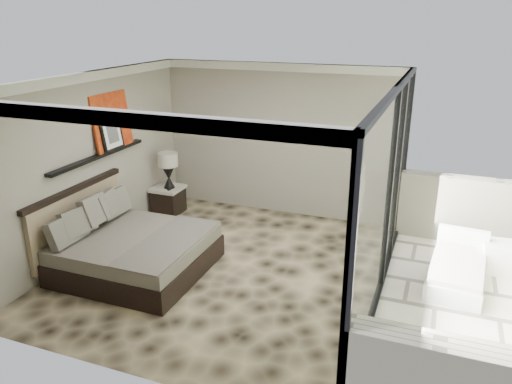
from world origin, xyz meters
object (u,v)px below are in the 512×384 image
(nightstand, at_px, (168,199))
(lounger, at_px, (457,270))
(ottoman, at_px, (497,257))
(bed, at_px, (130,248))
(table_lamp, at_px, (168,166))

(nightstand, height_order, lounger, lounger)
(ottoman, bearing_deg, lounger, -134.22)
(lounger, bearing_deg, nightstand, 175.56)
(bed, xyz_separation_m, lounger, (4.53, 1.35, -0.16))
(table_lamp, height_order, lounger, table_lamp)
(nightstand, bearing_deg, table_lamp, -18.03)
(lounger, bearing_deg, table_lamp, 175.69)
(ottoman, bearing_deg, bed, -159.38)
(bed, xyz_separation_m, table_lamp, (-0.58, 2.15, 0.62))
(nightstand, xyz_separation_m, table_lamp, (0.06, -0.02, 0.67))
(nightstand, bearing_deg, ottoman, -1.04)
(bed, bearing_deg, nightstand, 106.47)
(nightstand, height_order, table_lamp, table_lamp)
(table_lamp, relative_size, ottoman, 1.52)
(bed, height_order, nightstand, bed)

